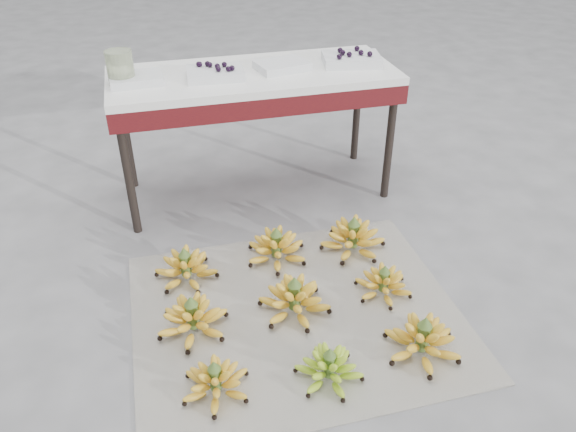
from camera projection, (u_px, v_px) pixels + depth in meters
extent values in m
plane|color=#5F6062|center=(304.00, 300.00, 2.26)|extent=(60.00, 60.00, 0.00)
cube|color=white|center=(296.00, 314.00, 2.19)|extent=(1.25, 1.05, 0.01)
ellipsoid|color=gold|center=(216.00, 384.00, 1.85)|extent=(0.27, 0.27, 0.07)
ellipsoid|color=gold|center=(215.00, 378.00, 1.84)|extent=(0.19, 0.19, 0.05)
ellipsoid|color=gold|center=(215.00, 372.00, 1.82)|extent=(0.12, 0.12, 0.04)
cylinder|color=#486427|center=(215.00, 378.00, 1.84)|extent=(0.04, 0.04, 0.10)
cone|color=#486427|center=(214.00, 365.00, 1.80)|extent=(0.05, 0.05, 0.03)
ellipsoid|color=#82BF24|center=(329.00, 371.00, 1.90)|extent=(0.31, 0.31, 0.07)
ellipsoid|color=#82BF24|center=(329.00, 365.00, 1.89)|extent=(0.22, 0.22, 0.05)
ellipsoid|color=#82BF24|center=(329.00, 359.00, 1.87)|extent=(0.14, 0.14, 0.04)
cylinder|color=#486427|center=(329.00, 365.00, 1.89)|extent=(0.04, 0.04, 0.09)
cone|color=#486427|center=(330.00, 352.00, 1.85)|extent=(0.04, 0.04, 0.03)
ellipsoid|color=gold|center=(422.00, 344.00, 2.00)|extent=(0.34, 0.34, 0.08)
ellipsoid|color=gold|center=(423.00, 337.00, 1.98)|extent=(0.24, 0.24, 0.06)
ellipsoid|color=gold|center=(424.00, 330.00, 1.96)|extent=(0.16, 0.16, 0.05)
cylinder|color=#486427|center=(423.00, 337.00, 1.98)|extent=(0.04, 0.04, 0.11)
cone|color=#486427|center=(426.00, 322.00, 1.94)|extent=(0.05, 0.05, 0.04)
ellipsoid|color=gold|center=(193.00, 322.00, 2.09)|extent=(0.31, 0.31, 0.08)
ellipsoid|color=gold|center=(192.00, 315.00, 2.07)|extent=(0.22, 0.22, 0.06)
ellipsoid|color=gold|center=(192.00, 308.00, 2.06)|extent=(0.14, 0.14, 0.05)
cylinder|color=#486427|center=(192.00, 315.00, 2.07)|extent=(0.04, 0.04, 0.11)
cone|color=#486427|center=(191.00, 301.00, 2.04)|extent=(0.05, 0.05, 0.04)
ellipsoid|color=gold|center=(294.00, 303.00, 2.18)|extent=(0.35, 0.35, 0.08)
ellipsoid|color=gold|center=(294.00, 296.00, 2.16)|extent=(0.25, 0.25, 0.06)
ellipsoid|color=gold|center=(295.00, 289.00, 2.14)|extent=(0.16, 0.16, 0.05)
cylinder|color=#486427|center=(294.00, 296.00, 2.16)|extent=(0.05, 0.05, 0.11)
cone|color=#486427|center=(295.00, 281.00, 2.12)|extent=(0.05, 0.05, 0.04)
ellipsoid|color=gold|center=(383.00, 286.00, 2.27)|extent=(0.23, 0.23, 0.07)
ellipsoid|color=gold|center=(384.00, 281.00, 2.26)|extent=(0.16, 0.16, 0.05)
ellipsoid|color=gold|center=(384.00, 275.00, 2.24)|extent=(0.11, 0.11, 0.04)
cylinder|color=#486427|center=(384.00, 281.00, 2.26)|extent=(0.04, 0.04, 0.09)
cone|color=#486427|center=(385.00, 269.00, 2.22)|extent=(0.04, 0.04, 0.03)
ellipsoid|color=gold|center=(186.00, 271.00, 2.35)|extent=(0.32, 0.32, 0.08)
ellipsoid|color=gold|center=(186.00, 265.00, 2.33)|extent=(0.22, 0.22, 0.06)
ellipsoid|color=gold|center=(185.00, 259.00, 2.31)|extent=(0.15, 0.15, 0.05)
cylinder|color=#486427|center=(186.00, 265.00, 2.33)|extent=(0.04, 0.04, 0.11)
cone|color=#486427|center=(184.00, 252.00, 2.29)|extent=(0.05, 0.05, 0.04)
ellipsoid|color=gold|center=(277.00, 251.00, 2.46)|extent=(0.31, 0.31, 0.08)
ellipsoid|color=gold|center=(276.00, 245.00, 2.44)|extent=(0.22, 0.22, 0.06)
ellipsoid|color=gold|center=(276.00, 238.00, 2.43)|extent=(0.14, 0.14, 0.05)
cylinder|color=#486427|center=(276.00, 245.00, 2.44)|extent=(0.04, 0.04, 0.11)
cone|color=#486427|center=(276.00, 231.00, 2.40)|extent=(0.05, 0.05, 0.04)
ellipsoid|color=gold|center=(353.00, 242.00, 2.52)|extent=(0.37, 0.37, 0.09)
ellipsoid|color=gold|center=(353.00, 235.00, 2.50)|extent=(0.26, 0.26, 0.06)
ellipsoid|color=gold|center=(354.00, 228.00, 2.48)|extent=(0.17, 0.17, 0.05)
cylinder|color=#486427|center=(353.00, 235.00, 2.50)|extent=(0.05, 0.05, 0.12)
cone|color=#486427|center=(354.00, 221.00, 2.46)|extent=(0.06, 0.06, 0.04)
cylinder|color=black|center=(128.00, 174.00, 2.51)|extent=(0.04, 0.04, 0.61)
cylinder|color=black|center=(389.00, 143.00, 2.78)|extent=(0.04, 0.04, 0.61)
cylinder|color=black|center=(126.00, 133.00, 2.87)|extent=(0.04, 0.04, 0.61)
cylinder|color=black|center=(357.00, 109.00, 3.15)|extent=(0.04, 0.04, 0.61)
cube|color=#561010|center=(254.00, 88.00, 2.69)|extent=(1.35, 0.54, 0.09)
cube|color=white|center=(253.00, 75.00, 2.65)|extent=(1.35, 0.54, 0.04)
cube|color=silver|center=(136.00, 79.00, 2.50)|extent=(0.24, 0.18, 0.04)
cube|color=silver|center=(215.00, 73.00, 2.56)|extent=(0.27, 0.20, 0.04)
sphere|color=black|center=(224.00, 64.00, 2.56)|extent=(0.02, 0.02, 0.02)
sphere|color=black|center=(200.00, 64.00, 2.56)|extent=(0.02, 0.02, 0.02)
sphere|color=black|center=(232.00, 68.00, 2.52)|extent=(0.02, 0.02, 0.02)
sphere|color=black|center=(217.00, 66.00, 2.54)|extent=(0.02, 0.02, 0.02)
sphere|color=black|center=(228.00, 69.00, 2.51)|extent=(0.02, 0.02, 0.02)
sphere|color=black|center=(207.00, 64.00, 2.57)|extent=(0.02, 0.02, 0.02)
sphere|color=black|center=(199.00, 64.00, 2.56)|extent=(0.02, 0.02, 0.02)
sphere|color=black|center=(210.00, 65.00, 2.56)|extent=(0.02, 0.02, 0.02)
sphere|color=black|center=(218.00, 69.00, 2.51)|extent=(0.02, 0.02, 0.02)
cube|color=silver|center=(282.00, 66.00, 2.65)|extent=(0.27, 0.21, 0.04)
cube|color=silver|center=(351.00, 59.00, 2.73)|extent=(0.31, 0.25, 0.04)
sphere|color=black|center=(343.00, 53.00, 2.70)|extent=(0.03, 0.03, 0.03)
sphere|color=black|center=(361.00, 53.00, 2.70)|extent=(0.03, 0.03, 0.03)
sphere|color=black|center=(349.00, 54.00, 2.68)|extent=(0.03, 0.03, 0.03)
sphere|color=black|center=(339.00, 57.00, 2.65)|extent=(0.03, 0.03, 0.03)
sphere|color=black|center=(357.00, 48.00, 2.76)|extent=(0.03, 0.03, 0.03)
sphere|color=black|center=(370.00, 54.00, 2.68)|extent=(0.03, 0.03, 0.03)
sphere|color=black|center=(340.00, 50.00, 2.73)|extent=(0.03, 0.03, 0.03)
cylinder|color=beige|center=(120.00, 68.00, 2.46)|extent=(0.14, 0.14, 0.15)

